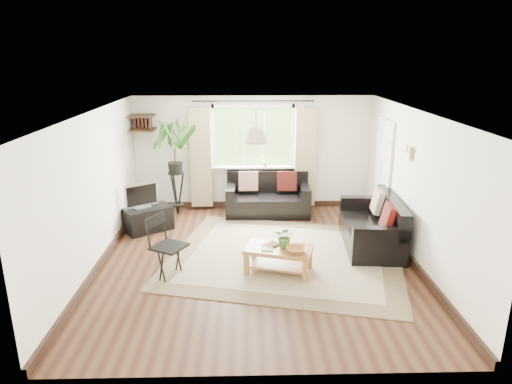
{
  "coord_description": "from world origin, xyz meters",
  "views": [
    {
      "loc": [
        -0.19,
        -6.76,
        3.24
      ],
      "look_at": [
        0.0,
        0.4,
        1.05
      ],
      "focal_mm": 32.0,
      "sensor_mm": 36.0,
      "label": 1
    }
  ],
  "objects_px": {
    "palm_stand": "(176,169)",
    "folding_chair": "(169,248)",
    "sofa_right": "(371,223)",
    "sofa_back": "(268,195)",
    "tv_stand": "(148,219)",
    "coffee_table": "(279,260)"
  },
  "relations": [
    {
      "from": "coffee_table",
      "to": "folding_chair",
      "type": "xyz_separation_m",
      "value": [
        -1.64,
        -0.1,
        0.27
      ]
    },
    {
      "from": "sofa_right",
      "to": "sofa_back",
      "type": "bearing_deg",
      "value": -129.99
    },
    {
      "from": "coffee_table",
      "to": "tv_stand",
      "type": "bearing_deg",
      "value": 142.46
    },
    {
      "from": "palm_stand",
      "to": "folding_chair",
      "type": "distance_m",
      "value": 2.87
    },
    {
      "from": "tv_stand",
      "to": "folding_chair",
      "type": "height_order",
      "value": "folding_chair"
    },
    {
      "from": "coffee_table",
      "to": "sofa_back",
      "type": "bearing_deg",
      "value": 90.65
    },
    {
      "from": "palm_stand",
      "to": "folding_chair",
      "type": "xyz_separation_m",
      "value": [
        0.28,
        -2.81,
        -0.5
      ]
    },
    {
      "from": "sofa_right",
      "to": "palm_stand",
      "type": "relative_size",
      "value": 0.9
    },
    {
      "from": "palm_stand",
      "to": "tv_stand",
      "type": "bearing_deg",
      "value": -114.89
    },
    {
      "from": "folding_chair",
      "to": "sofa_right",
      "type": "bearing_deg",
      "value": -43.37
    },
    {
      "from": "coffee_table",
      "to": "folding_chair",
      "type": "height_order",
      "value": "folding_chair"
    },
    {
      "from": "sofa_right",
      "to": "coffee_table",
      "type": "relative_size",
      "value": 1.76
    },
    {
      "from": "sofa_right",
      "to": "tv_stand",
      "type": "distance_m",
      "value": 4.1
    },
    {
      "from": "coffee_table",
      "to": "tv_stand",
      "type": "height_order",
      "value": "tv_stand"
    },
    {
      "from": "tv_stand",
      "to": "sofa_right",
      "type": "bearing_deg",
      "value": -46.93
    },
    {
      "from": "sofa_back",
      "to": "coffee_table",
      "type": "xyz_separation_m",
      "value": [
        0.03,
        -2.66,
        -0.2
      ]
    },
    {
      "from": "sofa_back",
      "to": "sofa_right",
      "type": "bearing_deg",
      "value": -43.29
    },
    {
      "from": "palm_stand",
      "to": "coffee_table",
      "type": "bearing_deg",
      "value": -54.73
    },
    {
      "from": "tv_stand",
      "to": "palm_stand",
      "type": "bearing_deg",
      "value": 29.7
    },
    {
      "from": "sofa_right",
      "to": "tv_stand",
      "type": "bearing_deg",
      "value": -96.93
    },
    {
      "from": "coffee_table",
      "to": "sofa_right",
      "type": "bearing_deg",
      "value": 30.33
    },
    {
      "from": "sofa_right",
      "to": "palm_stand",
      "type": "height_order",
      "value": "palm_stand"
    }
  ]
}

